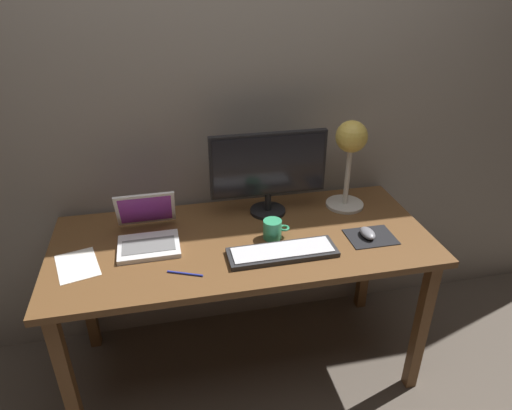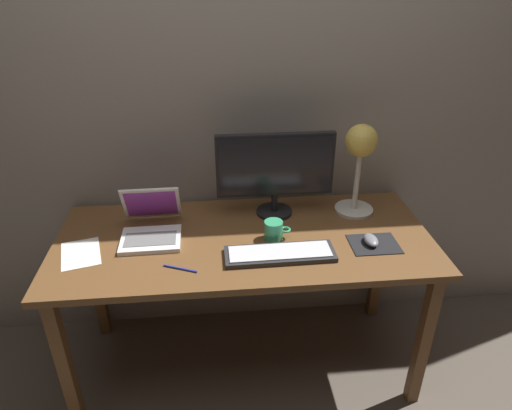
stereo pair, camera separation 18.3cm
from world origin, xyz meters
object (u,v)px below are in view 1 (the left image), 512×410
(keyboard_main, at_px, (282,252))
(desk_lamp, at_px, (350,148))
(monitor, at_px, (268,168))
(pen, at_px, (185,274))
(mouse, at_px, (368,233))
(laptop, at_px, (147,228))
(coffee_mug, at_px, (273,229))

(keyboard_main, xyz_separation_m, desk_lamp, (0.40, 0.34, 0.28))
(keyboard_main, distance_m, desk_lamp, 0.60)
(desk_lamp, bearing_deg, keyboard_main, -139.80)
(monitor, distance_m, pen, 0.62)
(mouse, bearing_deg, pen, -172.61)
(laptop, xyz_separation_m, pen, (0.13, -0.28, -0.05))
(laptop, relative_size, mouse, 3.03)
(keyboard_main, relative_size, pen, 3.16)
(mouse, height_order, coffee_mug, coffee_mug)
(monitor, height_order, keyboard_main, monitor)
(keyboard_main, xyz_separation_m, laptop, (-0.52, 0.23, 0.04))
(monitor, distance_m, laptop, 0.59)
(pen, bearing_deg, laptop, 115.48)
(keyboard_main, height_order, desk_lamp, desk_lamp)
(desk_lamp, bearing_deg, pen, -153.90)
(keyboard_main, distance_m, pen, 0.40)
(desk_lamp, height_order, coffee_mug, desk_lamp)
(monitor, relative_size, keyboard_main, 1.19)
(keyboard_main, relative_size, laptop, 1.52)
(keyboard_main, bearing_deg, desk_lamp, 40.20)
(keyboard_main, xyz_separation_m, coffee_mug, (-0.01, 0.13, 0.03))
(mouse, relative_size, coffee_mug, 0.84)
(monitor, height_order, desk_lamp, desk_lamp)
(desk_lamp, distance_m, coffee_mug, 0.52)
(monitor, xyz_separation_m, laptop, (-0.55, -0.12, -0.17))
(monitor, relative_size, mouse, 5.48)
(laptop, distance_m, pen, 0.31)
(keyboard_main, bearing_deg, monitor, 86.18)
(keyboard_main, xyz_separation_m, pen, (-0.39, -0.05, -0.01))
(desk_lamp, bearing_deg, monitor, 177.93)
(laptop, relative_size, pen, 2.08)
(keyboard_main, bearing_deg, laptop, 156.56)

